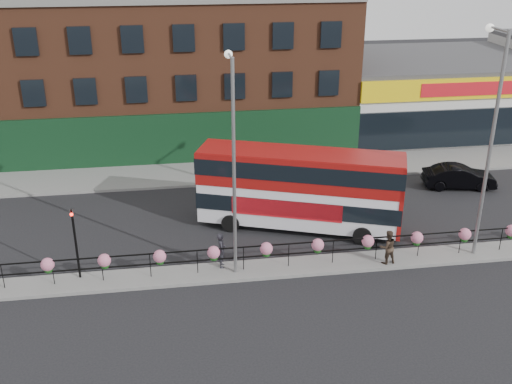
{
  "coord_description": "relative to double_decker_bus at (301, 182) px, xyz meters",
  "views": [
    {
      "loc": [
        -3.85,
        -22.55,
        13.59
      ],
      "look_at": [
        0.0,
        3.0,
        2.5
      ],
      "focal_mm": 42.0,
      "sensor_mm": 36.0,
      "label": 1
    }
  ],
  "objects": [
    {
      "name": "lamp_column_east",
      "position": [
        7.31,
        -3.77,
        3.64
      ],
      "size": [
        0.36,
        1.77,
        10.07
      ],
      "color": "gray",
      "rests_on": "median"
    },
    {
      "name": "ground",
      "position": [
        -2.34,
        -3.91,
        -2.48
      ],
      "size": [
        120.0,
        120.0,
        0.0
      ],
      "primitive_type": "plane",
      "color": "black",
      "rests_on": "ground"
    },
    {
      "name": "median_railing",
      "position": [
        -2.34,
        -3.91,
        -1.43
      ],
      "size": [
        30.04,
        0.56,
        1.23
      ],
      "color": "black",
      "rests_on": "median"
    },
    {
      "name": "car",
      "position": [
        10.32,
        3.75,
        -1.8
      ],
      "size": [
        2.91,
        4.62,
        1.35
      ],
      "primitive_type": "imported",
      "rotation": [
        0.0,
        0.0,
        1.39
      ],
      "color": "black",
      "rests_on": "ground"
    },
    {
      "name": "north_pavement",
      "position": [
        -2.34,
        8.09,
        -2.4
      ],
      "size": [
        60.0,
        4.0,
        0.15
      ],
      "primitive_type": "cube",
      "color": "slate",
      "rests_on": "ground"
    },
    {
      "name": "median",
      "position": [
        -2.34,
        -3.91,
        -2.4
      ],
      "size": [
        60.0,
        1.6,
        0.15
      ],
      "primitive_type": "cube",
      "color": "slate",
      "rests_on": "ground"
    },
    {
      "name": "double_decker_bus",
      "position": [
        0.0,
        0.0,
        0.0
      ],
      "size": [
        10.17,
        5.74,
        4.04
      ],
      "color": "silver",
      "rests_on": "ground"
    },
    {
      "name": "pedestrian_b",
      "position": [
        3.03,
        -4.28,
        -1.54
      ],
      "size": [
        0.92,
        0.79,
        1.59
      ],
      "primitive_type": "imported",
      "rotation": [
        0.0,
        0.0,
        3.26
      ],
      "color": "#382A1F",
      "rests_on": "median"
    },
    {
      "name": "brick_building",
      "position": [
        -6.34,
        16.05,
        2.65
      ],
      "size": [
        25.0,
        12.21,
        10.3
      ],
      "color": "brown",
      "rests_on": "ground"
    },
    {
      "name": "supermarket",
      "position": [
        13.66,
        15.99,
        0.17
      ],
      "size": [
        15.0,
        12.25,
        5.3
      ],
      "color": "silver",
      "rests_on": "ground"
    },
    {
      "name": "pedestrian_a",
      "position": [
        -4.26,
        -3.49,
        -1.52
      ],
      "size": [
        0.66,
        0.49,
        1.62
      ],
      "primitive_type": "imported",
      "rotation": [
        0.0,
        0.0,
        1.49
      ],
      "color": "#23232A",
      "rests_on": "median"
    },
    {
      "name": "traffic_light_median",
      "position": [
        -10.34,
        -3.52,
        -0.01
      ],
      "size": [
        0.15,
        0.28,
        3.65
      ],
      "color": "black",
      "rests_on": "median"
    },
    {
      "name": "lamp_column_west",
      "position": [
        -3.72,
        -3.83,
        3.18
      ],
      "size": [
        0.33,
        1.63,
        9.29
      ],
      "color": "gray",
      "rests_on": "median"
    }
  ]
}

